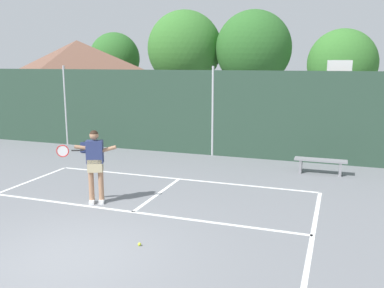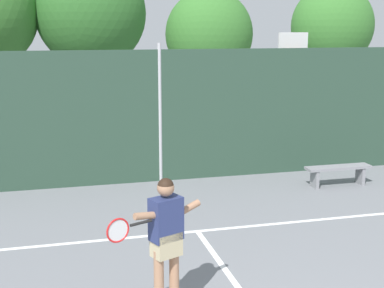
# 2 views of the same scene
# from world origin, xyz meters

# --- Properties ---
(chainlink_fence) EXTENTS (26.09, 0.09, 3.34)m
(chainlink_fence) POSITION_xyz_m (-0.00, 9.00, 1.60)
(chainlink_fence) COLOR #284233
(chainlink_fence) RESTS_ON ground
(basketball_hoop) EXTENTS (0.90, 0.67, 3.55)m
(basketball_hoop) POSITION_xyz_m (4.35, 11.12, 2.31)
(basketball_hoop) COLOR #9E9EA3
(basketball_hoop) RESTS_ON ground
(treeline_backdrop) EXTENTS (24.59, 4.35, 6.75)m
(treeline_backdrop) POSITION_xyz_m (-0.54, 20.08, 3.99)
(treeline_backdrop) COLOR brown
(treeline_backdrop) RESTS_ON ground
(tennis_player) EXTENTS (1.31, 0.70, 1.85)m
(tennis_player) POSITION_xyz_m (-1.16, 2.75, 1.11)
(tennis_player) COLOR silver
(tennis_player) RESTS_ON ground
(courtside_bench) EXTENTS (1.60, 0.36, 0.48)m
(courtside_bench) POSITION_xyz_m (3.99, 7.53, 0.36)
(courtside_bench) COLOR gray
(courtside_bench) RESTS_ON ground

